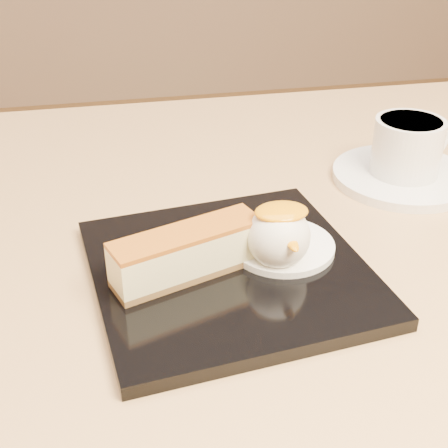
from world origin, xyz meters
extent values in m
cube|color=olive|center=(0.00, 0.00, 0.70)|extent=(0.80, 0.80, 0.04)
cube|color=black|center=(-0.06, -0.04, 0.73)|extent=(0.24, 0.24, 0.01)
cube|color=brown|center=(-0.09, -0.05, 0.73)|extent=(0.13, 0.07, 0.01)
cube|color=#F0E89C|center=(-0.09, -0.05, 0.75)|extent=(0.13, 0.07, 0.03)
cube|color=#8B350F|center=(-0.09, -0.05, 0.77)|extent=(0.13, 0.07, 0.00)
cylinder|color=white|center=(-0.01, -0.03, 0.73)|extent=(0.09, 0.09, 0.01)
sphere|color=white|center=(-0.02, -0.05, 0.76)|extent=(0.05, 0.05, 0.05)
ellipsoid|color=orange|center=(-0.02, -0.05, 0.78)|extent=(0.04, 0.03, 0.01)
ellipsoid|color=#2A823B|center=(-0.04, -0.01, 0.74)|extent=(0.02, 0.01, 0.00)
ellipsoid|color=#2A823B|center=(-0.03, 0.00, 0.74)|extent=(0.02, 0.02, 0.00)
ellipsoid|color=#2A823B|center=(-0.04, 0.00, 0.74)|extent=(0.01, 0.02, 0.00)
cylinder|color=white|center=(0.16, 0.10, 0.72)|extent=(0.15, 0.15, 0.01)
cylinder|color=white|center=(0.16, 0.10, 0.76)|extent=(0.07, 0.07, 0.06)
cylinder|color=black|center=(0.16, 0.10, 0.79)|extent=(0.06, 0.06, 0.00)
torus|color=white|center=(0.20, 0.11, 0.76)|extent=(0.04, 0.02, 0.04)
camera|label=1|loc=(-0.15, -0.46, 1.02)|focal=50.00mm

